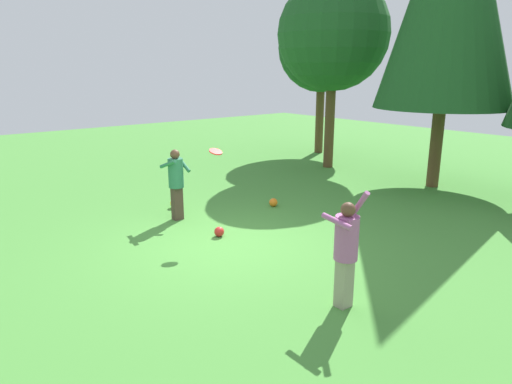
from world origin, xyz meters
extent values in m
plane|color=#478C38|center=(0.00, 0.00, 0.00)|extent=(40.00, 40.00, 0.00)
cube|color=gray|center=(3.05, -0.13, 0.37)|extent=(0.19, 0.22, 0.74)
cylinder|color=#A85693|center=(3.05, -0.13, 1.06)|extent=(0.34, 0.34, 0.64)
sphere|color=brown|center=(3.05, -0.13, 1.47)|extent=(0.21, 0.21, 0.21)
cylinder|color=#A85693|center=(3.03, -0.33, 1.33)|extent=(0.55, 0.13, 0.12)
cylinder|color=#A85693|center=(3.07, 0.07, 1.49)|extent=(0.38, 0.11, 0.50)
cube|color=#4C382D|center=(-1.97, 0.02, 0.38)|extent=(0.19, 0.22, 0.76)
cylinder|color=#2D7551|center=(-1.97, 0.02, 1.09)|extent=(0.34, 0.34, 0.66)
sphere|color=brown|center=(-1.97, 0.02, 1.51)|extent=(0.21, 0.21, 0.21)
cylinder|color=#2D7551|center=(-2.00, 0.22, 1.29)|extent=(0.51, 0.14, 0.38)
cylinder|color=#2D7551|center=(-1.95, -0.18, 1.32)|extent=(0.56, 0.15, 0.27)
cylinder|color=red|center=(-0.62, 0.19, 1.74)|extent=(0.30, 0.30, 0.12)
sphere|color=orange|center=(-1.33, 2.39, 0.11)|extent=(0.21, 0.21, 0.21)
sphere|color=red|center=(-0.44, 0.11, 0.10)|extent=(0.21, 0.21, 0.21)
sphere|color=yellow|center=(-2.81, 0.42, 0.11)|extent=(0.22, 0.22, 0.22)
cylinder|color=brown|center=(-5.94, 8.96, 1.56)|extent=(0.33, 0.33, 3.13)
sphere|color=#19471E|center=(-5.94, 8.96, 4.16)|extent=(3.44, 3.44, 3.44)
cylinder|color=brown|center=(0.08, 7.39, 2.07)|extent=(0.35, 0.35, 4.14)
cylinder|color=brown|center=(-3.73, 7.08, 1.67)|extent=(0.33, 0.33, 3.35)
sphere|color=#1E5123|center=(-3.73, 7.08, 4.45)|extent=(3.68, 3.68, 3.68)
camera|label=1|loc=(6.88, -4.90, 3.34)|focal=31.99mm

